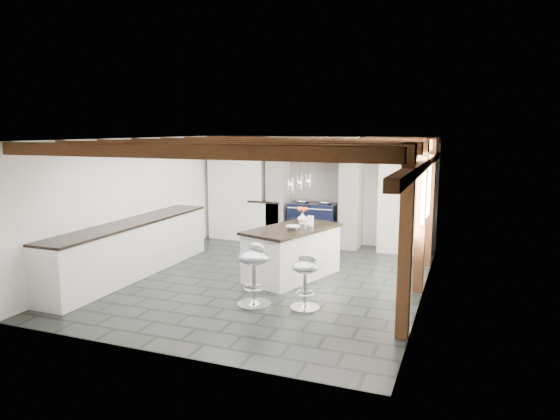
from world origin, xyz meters
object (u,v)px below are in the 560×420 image
at_px(bar_stool_near, 305,276).
at_px(range_cooker, 314,223).
at_px(bar_stool_far, 255,267).
at_px(kitchen_island, 292,252).

bearing_deg(bar_stool_near, range_cooker, 108.41).
bearing_deg(bar_stool_far, range_cooker, 117.68).
relative_size(range_cooker, bar_stool_far, 1.13).
bearing_deg(bar_stool_near, bar_stool_far, -166.73).
bearing_deg(bar_stool_far, kitchen_island, 111.14).
bearing_deg(range_cooker, kitchen_island, -81.12).
xyz_separation_m(range_cooker, bar_stool_far, (0.34, -3.90, 0.09)).
height_order(kitchen_island, bar_stool_near, kitchen_island).
bearing_deg(kitchen_island, bar_stool_near, -45.22).
xyz_separation_m(range_cooker, kitchen_island, (0.38, -2.43, -0.03)).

